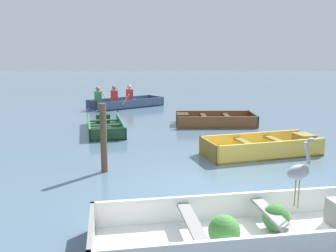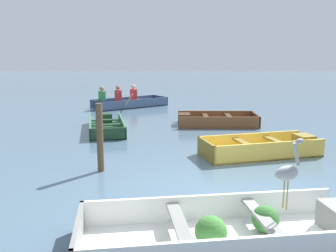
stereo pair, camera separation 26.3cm
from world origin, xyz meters
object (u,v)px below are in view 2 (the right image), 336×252
object	(u,v)px
skiff_yellow_far_moored	(265,148)
mooring_post	(100,138)
skiff_wooden_brown_near_moored	(213,121)
skiff_green_outer_moored	(106,126)
rowboat_slate_blue_with_crew	(125,102)
dinghy_white_foreground	(235,231)
heron_on_dinghy	(288,171)

from	to	relation	value
skiff_yellow_far_moored	mooring_post	distance (m)	3.66
skiff_wooden_brown_near_moored	mooring_post	size ratio (longest dim) A/B	1.87
skiff_green_outer_moored	mooring_post	bearing A→B (deg)	-81.38
rowboat_slate_blue_with_crew	mooring_post	xyz separation A→B (m)	(0.62, -8.49, 0.44)
skiff_wooden_brown_near_moored	dinghy_white_foreground	bearing A→B (deg)	-93.86
rowboat_slate_blue_with_crew	heron_on_dinghy	xyz separation A→B (m)	(3.35, -11.15, 0.67)
dinghy_white_foreground	skiff_yellow_far_moored	world-z (taller)	dinghy_white_foreground
heron_on_dinghy	dinghy_white_foreground	bearing A→B (deg)	-174.65
skiff_yellow_far_moored	mooring_post	size ratio (longest dim) A/B	2.09
skiff_wooden_brown_near_moored	skiff_yellow_far_moored	world-z (taller)	skiff_yellow_far_moored
dinghy_white_foreground	mooring_post	world-z (taller)	mooring_post
skiff_wooden_brown_near_moored	heron_on_dinghy	world-z (taller)	heron_on_dinghy
dinghy_white_foreground	skiff_wooden_brown_near_moored	distance (m)	7.43
skiff_green_outer_moored	heron_on_dinghy	distance (m)	7.39
dinghy_white_foreground	heron_on_dinghy	distance (m)	0.95
skiff_green_outer_moored	rowboat_slate_blue_with_crew	distance (m)	4.60
skiff_wooden_brown_near_moored	rowboat_slate_blue_with_crew	size ratio (longest dim) A/B	0.78
heron_on_dinghy	skiff_yellow_far_moored	bearing A→B (deg)	79.83
skiff_wooden_brown_near_moored	rowboat_slate_blue_with_crew	distance (m)	4.99
skiff_green_outer_moored	mooring_post	distance (m)	3.98
skiff_wooden_brown_near_moored	skiff_green_outer_moored	world-z (taller)	skiff_wooden_brown_near_moored
skiff_green_outer_moored	skiff_yellow_far_moored	bearing A→B (deg)	-33.82
rowboat_slate_blue_with_crew	dinghy_white_foreground	bearing A→B (deg)	-76.22
skiff_green_outer_moored	mooring_post	world-z (taller)	mooring_post
mooring_post	rowboat_slate_blue_with_crew	bearing A→B (deg)	94.20
dinghy_white_foreground	rowboat_slate_blue_with_crew	world-z (taller)	rowboat_slate_blue_with_crew
skiff_yellow_far_moored	rowboat_slate_blue_with_crew	distance (m)	8.33
skiff_wooden_brown_near_moored	rowboat_slate_blue_with_crew	xyz separation A→B (m)	(-3.25, 3.79, 0.09)
dinghy_white_foreground	heron_on_dinghy	bearing A→B (deg)	5.35
dinghy_white_foreground	skiff_wooden_brown_near_moored	bearing A→B (deg)	86.14
dinghy_white_foreground	rowboat_slate_blue_with_crew	size ratio (longest dim) A/B	1.12
rowboat_slate_blue_with_crew	skiff_yellow_far_moored	bearing A→B (deg)	-60.95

